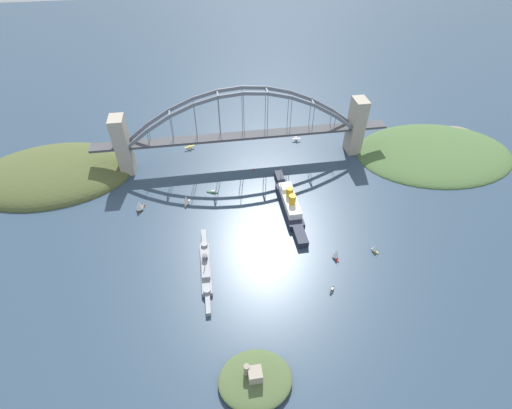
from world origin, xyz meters
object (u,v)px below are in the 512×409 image
seaplane_taxiing_near_bridge (296,139)px  small_boat_5 (139,205)px  small_boat_0 (186,200)px  small_boat_3 (332,290)px  small_boat_4 (213,192)px  ocean_liner (290,203)px  naval_cruiser (206,267)px  small_boat_2 (375,248)px  small_boat_1 (336,254)px  fort_island_mid_harbor (255,379)px  channel_marker_buoy (253,169)px  seaplane_second_in_formation (189,147)px  harbor_arch_bridge (244,134)px

seaplane_taxiing_near_bridge → small_boat_5: small_boat_5 is taller
small_boat_0 → small_boat_5: (41.36, 1.41, 0.60)m
small_boat_3 → small_boat_4: small_boat_4 is taller
ocean_liner → small_boat_3: 92.23m
naval_cruiser → small_boat_2: size_ratio=9.99×
naval_cruiser → small_boat_1: bearing=177.8°
small_boat_1 → small_boat_4: size_ratio=0.89×
ocean_liner → fort_island_mid_harbor: bearing=69.8°
ocean_liner → naval_cruiser: size_ratio=1.23×
small_boat_0 → small_boat_4: size_ratio=0.97×
naval_cruiser → small_boat_4: (-11.45, -90.54, -2.15)m
naval_cruiser → channel_marker_buoy: naval_cruiser is taller
small_boat_4 → fort_island_mid_harbor: bearing=94.0°
seaplane_second_in_formation → small_boat_4: (-19.79, 78.46, -1.24)m
small_boat_4 → harbor_arch_bridge: bearing=-127.0°
seaplane_taxiing_near_bridge → small_boat_5: 188.01m
small_boat_0 → channel_marker_buoy: bearing=-148.7°
fort_island_mid_harbor → seaplane_taxiing_near_bridge: bearing=-108.7°
small_boat_1 → small_boat_2: small_boat_1 is taller
small_boat_5 → small_boat_4: bearing=-168.1°
naval_cruiser → small_boat_5: 94.05m
naval_cruiser → fort_island_mid_harbor: bearing=105.1°
fort_island_mid_harbor → small_boat_5: (78.50, -165.46, 1.98)m
small_boat_3 → harbor_arch_bridge: bearing=-76.5°
ocean_liner → small_boat_5: 133.71m
seaplane_taxiing_near_bridge → small_boat_3: seaplane_taxiing_near_bridge is taller
harbor_arch_bridge → seaplane_second_in_formation: bearing=-28.4°
harbor_arch_bridge → ocean_liner: harbor_arch_bridge is taller
harbor_arch_bridge → small_boat_3: (-41.22, 172.08, -30.96)m
small_boat_2 → small_boat_4: small_boat_2 is taller
small_boat_5 → small_boat_1: bearing=152.6°
small_boat_4 → small_boat_2: bearing=142.8°
small_boat_2 → small_boat_3: (44.69, 31.21, -2.89)m
seaplane_second_in_formation → small_boat_1: small_boat_1 is taller
small_boat_4 → channel_marker_buoy: bearing=-146.5°
fort_island_mid_harbor → small_boat_4: (12.56, -179.39, -2.73)m
small_boat_0 → channel_marker_buoy: size_ratio=3.82×
seaplane_second_in_formation → small_boat_4: 80.92m
seaplane_taxiing_near_bridge → small_boat_2: bearing=97.8°
small_boat_0 → small_boat_2: small_boat_0 is taller
harbor_arch_bridge → small_boat_0: bearing=44.9°
small_boat_2 → small_boat_4: (122.19, -92.76, -2.92)m
seaplane_taxiing_near_bridge → channel_marker_buoy: bearing=40.5°
naval_cruiser → seaplane_second_in_formation: (8.34, -169.00, -0.91)m
harbor_arch_bridge → seaplane_second_in_formation: (56.07, -30.35, -29.76)m
small_boat_4 → channel_marker_buoy: (-43.21, -28.65, 0.31)m
fort_island_mid_harbor → small_boat_2: bearing=-141.7°
seaplane_taxiing_near_bridge → seaplane_second_in_formation: 118.80m
small_boat_1 → small_boat_5: 175.02m
fort_island_mid_harbor → small_boat_2: fort_island_mid_harbor is taller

